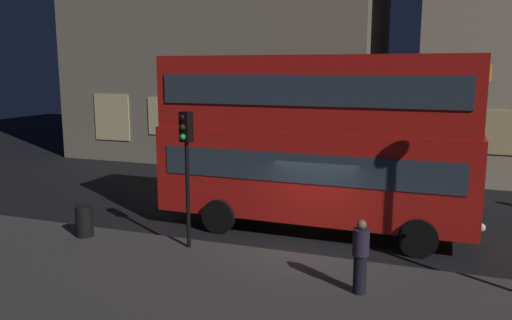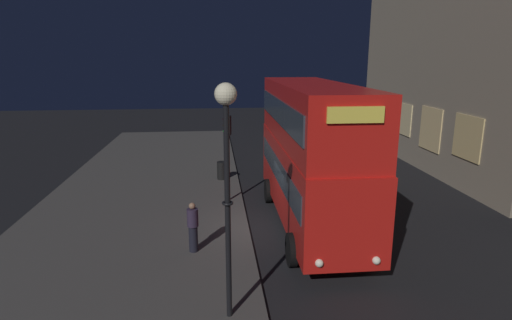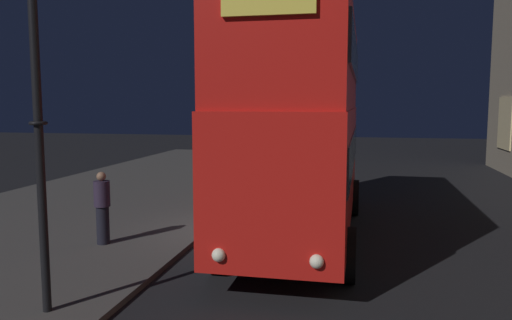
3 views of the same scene
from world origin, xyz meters
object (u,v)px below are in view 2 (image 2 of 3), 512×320
(street_lamp, at_px, (227,150))
(litter_bin, at_px, (222,170))
(traffic_light_near_kerb, at_px, (228,140))
(double_decker_bus, at_px, (311,148))
(pedestrian, at_px, (193,227))

(street_lamp, xyz_separation_m, litter_bin, (-12.41, 0.10, -3.88))
(traffic_light_near_kerb, bearing_deg, litter_bin, -163.02)
(double_decker_bus, xyz_separation_m, street_lamp, (6.06, -3.47, 1.34))
(double_decker_bus, relative_size, traffic_light_near_kerb, 2.58)
(traffic_light_near_kerb, bearing_deg, pedestrian, -1.89)
(double_decker_bus, distance_m, litter_bin, 7.62)
(traffic_light_near_kerb, xyz_separation_m, street_lamp, (8.94, -0.33, 1.53))
(street_lamp, height_order, litter_bin, street_lamp)
(pedestrian, height_order, litter_bin, pedestrian)
(double_decker_bus, height_order, pedestrian, double_decker_bus)
(traffic_light_near_kerb, distance_m, street_lamp, 9.08)
(traffic_light_near_kerb, distance_m, litter_bin, 4.19)
(litter_bin, bearing_deg, street_lamp, -0.48)
(double_decker_bus, relative_size, litter_bin, 10.52)
(traffic_light_near_kerb, height_order, litter_bin, traffic_light_near_kerb)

